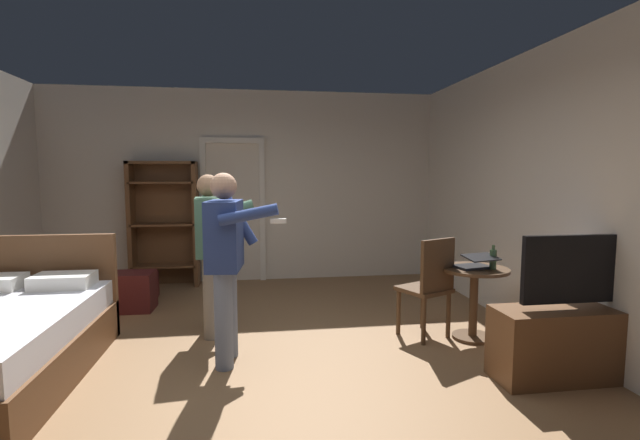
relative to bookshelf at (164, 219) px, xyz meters
The scene contains 14 objects.
ground_plane 3.47m from the bookshelf, 69.79° to the right, with size 7.25×7.25×0.00m, color olive.
wall_back 1.26m from the bookshelf, 11.00° to the left, with size 5.93×0.12×2.83m, color silver.
wall_right 5.15m from the bookshelf, 37.65° to the right, with size 0.12×6.83×2.83m, color silver.
doorway_frame 1.01m from the bookshelf, ahead, with size 0.93×0.08×2.13m.
bookshelf is the anchor object (origin of this frame).
tv_flatscreen 5.17m from the bookshelf, 43.93° to the right, with size 1.23×0.40×1.14m.
side_table 4.30m from the bookshelf, 38.23° to the right, with size 0.64×0.64×0.70m.
laptop 4.29m from the bookshelf, 38.84° to the right, with size 0.39×0.39×0.15m.
bottle_on_table 4.43m from the bookshelf, 37.92° to the right, with size 0.06×0.06×0.23m.
wooden_chair 3.92m from the bookshelf, 41.28° to the right, with size 0.56×0.56×0.99m.
person_blue_shirt 3.04m from the bookshelf, 70.25° to the right, with size 0.64×0.66×1.61m.
person_striped_shirt 2.29m from the bookshelf, 68.68° to the right, with size 0.65×0.64×1.59m.
suitcase_dark 1.42m from the bookshelf, 100.18° to the right, with size 0.58×0.39×0.45m, color #4C1919.
suitcase_small 1.09m from the bookshelf, 112.78° to the right, with size 0.60×0.29×0.33m, color #4C1919.
Camera 1 is at (0.10, -3.51, 1.59)m, focal length 25.31 mm.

